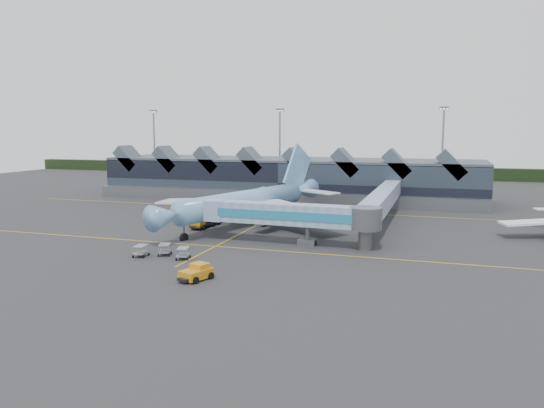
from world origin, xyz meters
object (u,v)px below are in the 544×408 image
(fuel_truck, at_px, (207,217))
(pushback_tug, at_px, (196,273))
(main_airliner, at_px, (249,201))
(jet_bridge, at_px, (300,216))

(fuel_truck, bearing_deg, pushback_tug, -63.47)
(main_airliner, relative_size, fuel_truck, 5.03)
(jet_bridge, relative_size, pushback_tug, 6.01)
(pushback_tug, bearing_deg, jet_bridge, 92.72)
(fuel_truck, height_order, pushback_tug, fuel_truck)
(jet_bridge, height_order, fuel_truck, jet_bridge)
(fuel_truck, bearing_deg, jet_bridge, -21.95)
(main_airliner, xyz_separation_m, fuel_truck, (-6.18, -4.04, -2.56))
(fuel_truck, bearing_deg, main_airliner, 36.87)
(main_airliner, relative_size, pushback_tug, 9.89)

